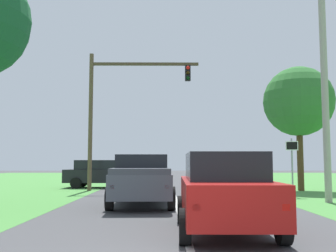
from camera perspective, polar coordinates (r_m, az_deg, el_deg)
name	(u,v)px	position (r m, az deg, el deg)	size (l,w,h in m)	color
ground_plane	(177,204)	(15.56, 1.30, -11.23)	(120.00, 120.00, 0.00)	#424244
red_suv_near	(224,190)	(9.49, 8.09, -9.12)	(2.23, 4.62, 1.85)	#9E1411
pickup_truck_lead	(142,180)	(15.05, -3.79, -7.74)	(2.46, 5.59, 1.90)	#4C515B
traffic_light	(118,101)	(23.21, -7.29, 3.59)	(6.42, 0.40, 7.98)	brown
keep_moving_sign	(292,159)	(19.71, 17.50, -4.63)	(0.60, 0.09, 2.75)	gray
oak_tree_right	(299,102)	(24.16, 18.35, 3.35)	(4.04, 4.04, 7.16)	#4C351E
crossing_suv_far	(101,173)	(25.67, -9.68, -6.74)	(4.60, 2.22, 1.75)	black
utility_pole_right	(325,93)	(17.56, 21.74, 4.48)	(0.28, 0.28, 8.95)	#9E998E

